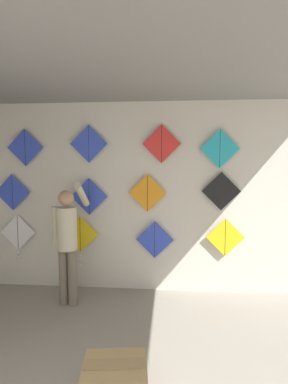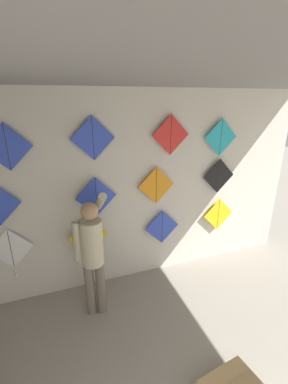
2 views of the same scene
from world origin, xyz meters
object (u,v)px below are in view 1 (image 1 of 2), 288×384
kite_2 (155,240)px  kite_6 (147,193)px  cardboard_box (115,382)px  kite_4 (12,192)px  kite_0 (18,234)px  kite_9 (89,144)px  kite_8 (25,147)px  kite_11 (220,149)px  kite_3 (225,238)px  kite_10 (162,144)px  shopkeeper (67,236)px  kite_5 (89,196)px  kite_7 (221,191)px  kite_1 (80,237)px

kite_2 → kite_6: kite_6 is taller
cardboard_box → kite_4: size_ratio=1.03×
kite_0 → kite_2: bearing=0.0°
kite_6 → kite_9: (-0.86, 0.00, 0.72)m
cardboard_box → kite_6: size_ratio=1.03×
kite_0 → kite_8: (0.17, 0.00, 1.31)m
cardboard_box → kite_11: kite_11 is taller
kite_3 → kite_10: bearing=180.0°
shopkeeper → kite_0: 1.09m
kite_3 → kite_2: bearing=180.0°
kite_0 → kite_11: kite_11 is taller
kite_5 → kite_7: kite_7 is taller
kite_5 → kite_10: size_ratio=1.00×
kite_4 → kite_8: 0.71m
kite_2 → kite_3: kite_3 is taller
shopkeeper → kite_5: size_ratio=3.00×
kite_3 → kite_11: 1.28m
kite_2 → kite_7: size_ratio=1.00×
shopkeeper → kite_2: shopkeeper is taller
kite_7 → kite_0: bearing=-180.0°
kite_5 → kite_2: bearing=0.0°
cardboard_box → kite_9: kite_9 is taller
kite_4 → kite_8: kite_8 is taller
cardboard_box → kite_10: size_ratio=1.03×
shopkeeper → kite_4: (-1.02, 0.50, 0.54)m
kite_11 → kite_9: bearing=180.0°
kite_3 → kite_4: 3.25m
kite_1 → kite_6: bearing=0.1°
kite_0 → kite_9: (1.14, 0.00, 1.36)m
kite_6 → kite_11: (1.02, 0.00, 0.64)m
kite_9 → kite_11: (1.88, 0.00, -0.08)m
kite_0 → kite_5: bearing=0.0°
kite_3 → kite_7: size_ratio=1.00×
kite_1 → kite_11: size_ratio=1.38×
kite_0 → kite_2: kite_0 is taller
kite_4 → kite_5: 1.19m
kite_11 → kite_4: bearing=180.0°
shopkeeper → kite_6: kite_6 is taller
cardboard_box → kite_8: size_ratio=1.03×
kite_3 → kite_10: 1.64m
kite_6 → kite_7: kite_7 is taller
kite_1 → kite_10: bearing=0.0°
kite_8 → kite_9: 0.97m
cardboard_box → kite_11: 3.09m
kite_2 → kite_3: bearing=0.0°
kite_2 → kite_5: bearing=180.0°
kite_7 → kite_8: bearing=180.0°
kite_3 → kite_5: size_ratio=1.00×
shopkeeper → kite_10: kite_10 is taller
kite_2 → kite_9: size_ratio=1.00×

